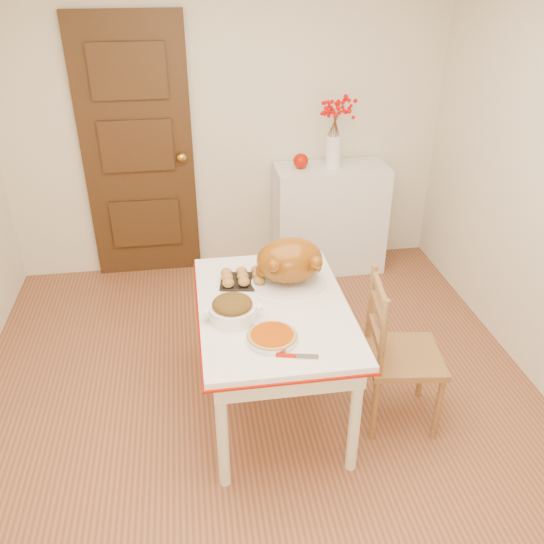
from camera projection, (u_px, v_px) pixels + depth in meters
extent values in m
cube|color=brown|center=(263.00, 421.00, 3.33)|extent=(3.50, 4.00, 0.00)
cube|color=beige|center=(226.00, 120.00, 4.44)|extent=(3.50, 0.00, 2.50)
cube|color=#372313|center=(138.00, 153.00, 4.43)|extent=(0.85, 0.06, 2.06)
cube|color=white|center=(329.00, 219.00, 4.75)|extent=(0.90, 0.40, 0.90)
sphere|color=#AC1000|center=(301.00, 161.00, 4.46)|extent=(0.12, 0.12, 0.12)
cylinder|color=#9C3700|center=(272.00, 336.00, 2.80)|extent=(0.31, 0.31, 0.05)
cylinder|color=white|center=(275.00, 258.00, 3.45)|extent=(0.06, 0.06, 0.11)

